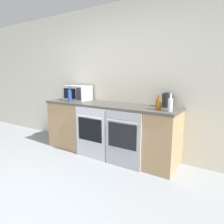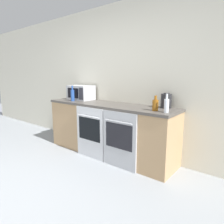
{
  "view_description": "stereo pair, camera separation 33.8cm",
  "coord_description": "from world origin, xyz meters",
  "px_view_note": "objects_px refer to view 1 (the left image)",
  "views": [
    {
      "loc": [
        1.89,
        -0.88,
        1.4
      ],
      "look_at": [
        0.08,
        1.91,
        0.77
      ],
      "focal_mm": 32.0,
      "sensor_mm": 36.0,
      "label": 1
    },
    {
      "loc": [
        2.16,
        -0.69,
        1.4
      ],
      "look_at": [
        0.08,
        1.91,
        0.77
      ],
      "focal_mm": 32.0,
      "sensor_mm": 36.0,
      "label": 2
    }
  ],
  "objects_px": {
    "bottle_amber": "(159,104)",
    "kettle": "(167,100)",
    "oven_left": "(90,133)",
    "microwave": "(77,93)",
    "bottle_blue": "(70,95)",
    "oven_right": "(122,140)",
    "bottle_clear": "(170,104)"
  },
  "relations": [
    {
      "from": "bottle_blue",
      "to": "bottle_clear",
      "type": "bearing_deg",
      "value": 0.37
    },
    {
      "from": "oven_right",
      "to": "kettle",
      "type": "relative_size",
      "value": 3.85
    },
    {
      "from": "oven_left",
      "to": "bottle_amber",
      "type": "bearing_deg",
      "value": 11.08
    },
    {
      "from": "oven_right",
      "to": "microwave",
      "type": "relative_size",
      "value": 1.73
    },
    {
      "from": "microwave",
      "to": "bottle_clear",
      "type": "distance_m",
      "value": 1.9
    },
    {
      "from": "oven_left",
      "to": "oven_right",
      "type": "height_order",
      "value": "same"
    },
    {
      "from": "bottle_clear",
      "to": "kettle",
      "type": "relative_size",
      "value": 1.11
    },
    {
      "from": "oven_left",
      "to": "kettle",
      "type": "height_order",
      "value": "kettle"
    },
    {
      "from": "kettle",
      "to": "oven_right",
      "type": "bearing_deg",
      "value": -133.1
    },
    {
      "from": "oven_left",
      "to": "microwave",
      "type": "height_order",
      "value": "microwave"
    },
    {
      "from": "oven_left",
      "to": "bottle_blue",
      "type": "relative_size",
      "value": 3.01
    },
    {
      "from": "oven_right",
      "to": "kettle",
      "type": "xyz_separation_m",
      "value": [
        0.48,
        0.51,
        0.57
      ]
    },
    {
      "from": "microwave",
      "to": "bottle_amber",
      "type": "bearing_deg",
      "value": -6.52
    },
    {
      "from": "oven_right",
      "to": "bottle_amber",
      "type": "bearing_deg",
      "value": 24.57
    },
    {
      "from": "bottle_clear",
      "to": "bottle_amber",
      "type": "xyz_separation_m",
      "value": [
        -0.17,
        0.03,
        -0.02
      ]
    },
    {
      "from": "oven_right",
      "to": "bottle_amber",
      "type": "height_order",
      "value": "bottle_amber"
    },
    {
      "from": "microwave",
      "to": "bottle_clear",
      "type": "bearing_deg",
      "value": -6.85
    },
    {
      "from": "oven_right",
      "to": "kettle",
      "type": "distance_m",
      "value": 0.91
    },
    {
      "from": "bottle_clear",
      "to": "oven_left",
      "type": "bearing_deg",
      "value": -171.82
    },
    {
      "from": "oven_left",
      "to": "microwave",
      "type": "bearing_deg",
      "value": 147.5
    },
    {
      "from": "oven_right",
      "to": "bottle_amber",
      "type": "relative_size",
      "value": 4.11
    },
    {
      "from": "oven_right",
      "to": "bottle_blue",
      "type": "xyz_separation_m",
      "value": [
        -1.22,
        0.17,
        0.58
      ]
    },
    {
      "from": "bottle_blue",
      "to": "microwave",
      "type": "bearing_deg",
      "value": 97.48
    },
    {
      "from": "bottle_amber",
      "to": "kettle",
      "type": "bearing_deg",
      "value": 85.92
    },
    {
      "from": "bottle_amber",
      "to": "kettle",
      "type": "xyz_separation_m",
      "value": [
        0.02,
        0.3,
        0.03
      ]
    },
    {
      "from": "oven_right",
      "to": "microwave",
      "type": "xyz_separation_m",
      "value": [
        -1.25,
        0.41,
        0.6
      ]
    },
    {
      "from": "kettle",
      "to": "bottle_blue",
      "type": "bearing_deg",
      "value": -168.47
    },
    {
      "from": "bottle_amber",
      "to": "kettle",
      "type": "distance_m",
      "value": 0.31
    },
    {
      "from": "oven_left",
      "to": "bottle_clear",
      "type": "distance_m",
      "value": 1.38
    },
    {
      "from": "bottle_blue",
      "to": "bottle_amber",
      "type": "bearing_deg",
      "value": 1.46
    },
    {
      "from": "bottle_clear",
      "to": "bottle_blue",
      "type": "height_order",
      "value": "bottle_blue"
    },
    {
      "from": "oven_left",
      "to": "oven_right",
      "type": "relative_size",
      "value": 1.0
    }
  ]
}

